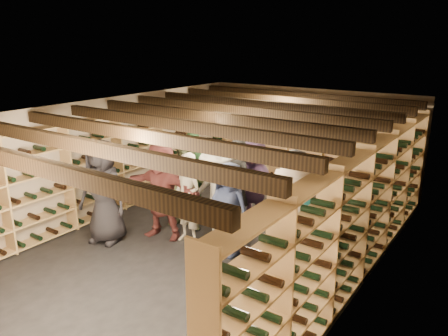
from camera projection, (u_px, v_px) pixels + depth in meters
ground at (217, 238)px, 8.13m from camera, size 8.00×8.00×0.00m
walls at (217, 176)px, 7.79m from camera, size 5.52×8.02×2.40m
ceiling at (216, 109)px, 7.45m from camera, size 5.50×8.00×0.01m
ceiling_joists at (216, 117)px, 7.49m from camera, size 5.40×7.12×0.18m
wine_rack_left at (118, 161)px, 9.23m from camera, size 0.32×7.50×2.15m
wine_rack_right at (358, 214)px, 6.42m from camera, size 0.32×7.50×2.15m
wine_rack_back at (306, 143)px, 10.84m from camera, size 4.70×0.30×2.15m
crate_stack_left at (251, 183)px, 10.12m from camera, size 0.53×0.37×0.68m
crate_stack_right at (256, 177)px, 10.53m from camera, size 0.55×0.41×0.68m
crate_loose at (305, 206)px, 9.44m from camera, size 0.53×0.39×0.17m
person_0 at (103, 192)px, 7.75m from camera, size 1.05×0.81×1.90m
person_1 at (237, 186)px, 8.23m from camera, size 0.74×0.59×1.79m
person_2 at (187, 185)px, 8.27m from camera, size 1.01×0.87×1.78m
person_3 at (291, 211)px, 7.16m from camera, size 1.11×0.65×1.69m
person_4 at (308, 250)px, 6.04m from camera, size 0.95×0.57×1.51m
person_5 at (162, 190)px, 7.95m from camera, size 1.76×0.85×1.82m
person_6 at (229, 209)px, 7.35m from camera, size 0.81×0.55×1.62m
person_7 at (187, 199)px, 7.73m from camera, size 0.66×0.49×1.67m
person_8 at (326, 202)px, 7.68m from camera, size 0.92×0.79×1.61m
person_9 at (218, 193)px, 7.82m from camera, size 1.22×0.77×1.80m
person_10 at (193, 176)px, 8.78m from camera, size 1.15×0.77×1.82m
person_11 at (253, 180)px, 8.66m from camera, size 1.69×1.06×1.74m
person_12 at (293, 198)px, 7.67m from camera, size 0.95×0.71×1.74m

